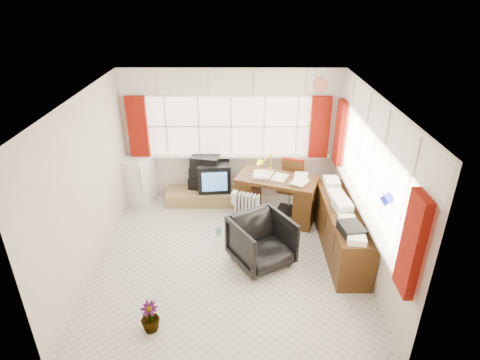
# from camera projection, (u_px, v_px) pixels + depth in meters

# --- Properties ---
(ground) EXTENTS (4.00, 4.00, 0.00)m
(ground) POSITION_uv_depth(u_px,v_px,m) (230.00, 257.00, 6.21)
(ground) COLOR beige
(ground) RESTS_ON ground
(room_walls) EXTENTS (4.00, 4.00, 4.00)m
(room_walls) POSITION_uv_depth(u_px,v_px,m) (228.00, 169.00, 5.54)
(room_walls) COLOR beige
(room_walls) RESTS_ON ground
(window_back) EXTENTS (3.70, 0.12, 3.60)m
(window_back) POSITION_uv_depth(u_px,v_px,m) (232.00, 153.00, 7.53)
(window_back) COLOR #FFE8C9
(window_back) RESTS_ON room_walls
(window_right) EXTENTS (0.12, 3.70, 3.60)m
(window_right) POSITION_uv_depth(u_px,v_px,m) (363.00, 204.00, 5.78)
(window_right) COLOR #FFE8C9
(window_right) RESTS_ON room_walls
(curtains) EXTENTS (3.83, 3.83, 1.15)m
(curtains) POSITION_uv_depth(u_px,v_px,m) (288.00, 148.00, 6.38)
(curtains) COLOR maroon
(curtains) RESTS_ON room_walls
(overhead_cabinets) EXTENTS (3.98, 3.98, 0.48)m
(overhead_cabinets) POSITION_uv_depth(u_px,v_px,m) (294.00, 98.00, 6.08)
(overhead_cabinets) COLOR white
(overhead_cabinets) RESTS_ON room_walls
(desk) EXTENTS (1.52, 1.11, 0.82)m
(desk) POSITION_uv_depth(u_px,v_px,m) (276.00, 196.00, 7.07)
(desk) COLOR #452B10
(desk) RESTS_ON ground
(desk_lamp) EXTENTS (0.18, 0.16, 0.43)m
(desk_lamp) POSITION_uv_depth(u_px,v_px,m) (271.00, 159.00, 6.89)
(desk_lamp) COLOR yellow
(desk_lamp) RESTS_ON desk
(task_chair) EXTENTS (0.51, 0.53, 0.97)m
(task_chair) POSITION_uv_depth(u_px,v_px,m) (291.00, 184.00, 7.31)
(task_chair) COLOR black
(task_chair) RESTS_ON ground
(office_chair) EXTENTS (1.11, 1.12, 0.75)m
(office_chair) POSITION_uv_depth(u_px,v_px,m) (262.00, 241.00, 5.94)
(office_chair) COLOR black
(office_chair) RESTS_ON ground
(radiator) EXTENTS (0.46, 0.31, 0.63)m
(radiator) POSITION_uv_depth(u_px,v_px,m) (247.00, 213.00, 6.88)
(radiator) COLOR white
(radiator) RESTS_ON ground
(credenza) EXTENTS (0.50, 2.00, 0.85)m
(credenza) POSITION_uv_depth(u_px,v_px,m) (341.00, 229.00, 6.20)
(credenza) COLOR #452B10
(credenza) RESTS_ON ground
(file_tray) EXTENTS (0.35, 0.42, 0.12)m
(file_tray) POSITION_uv_depth(u_px,v_px,m) (351.00, 229.00, 5.45)
(file_tray) COLOR black
(file_tray) RESTS_ON credenza
(tv_bench) EXTENTS (1.40, 0.50, 0.25)m
(tv_bench) POSITION_uv_depth(u_px,v_px,m) (203.00, 196.00, 7.69)
(tv_bench) COLOR #A38251
(tv_bench) RESTS_ON ground
(crt_tv) EXTENTS (0.66, 0.62, 0.55)m
(crt_tv) POSITION_uv_depth(u_px,v_px,m) (214.00, 175.00, 7.61)
(crt_tv) COLOR black
(crt_tv) RESTS_ON tv_bench
(hifi_stack) EXTENTS (0.69, 0.51, 0.65)m
(hifi_stack) POSITION_uv_depth(u_px,v_px,m) (206.00, 173.00, 7.65)
(hifi_stack) COLOR black
(hifi_stack) RESTS_ON tv_bench
(mini_fridge) EXTENTS (0.66, 0.67, 0.90)m
(mini_fridge) POSITION_uv_depth(u_px,v_px,m) (137.00, 179.00, 7.62)
(mini_fridge) COLOR white
(mini_fridge) RESTS_ON ground
(spray_bottle_a) EXTENTS (0.13, 0.13, 0.29)m
(spray_bottle_a) POSITION_uv_depth(u_px,v_px,m) (234.00, 200.00, 7.53)
(spray_bottle_a) COLOR white
(spray_bottle_a) RESTS_ON ground
(spray_bottle_b) EXTENTS (0.10, 0.10, 0.18)m
(spray_bottle_b) POSITION_uv_depth(u_px,v_px,m) (219.00, 229.00, 6.75)
(spray_bottle_b) COLOR #88CBC0
(spray_bottle_b) RESTS_ON ground
(flower_vase) EXTENTS (0.30, 0.30, 0.41)m
(flower_vase) POSITION_uv_depth(u_px,v_px,m) (150.00, 317.00, 4.83)
(flower_vase) COLOR black
(flower_vase) RESTS_ON ground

